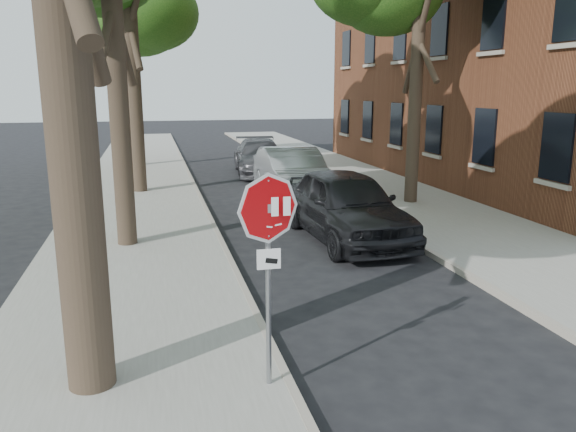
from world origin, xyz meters
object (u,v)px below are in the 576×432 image
object	(u,v)px
tree_far	(125,5)
stop_sign	(268,240)
car_c	(260,157)
car_a	(346,205)
car_b	(292,174)

from	to	relation	value
tree_far	stop_sign	bearing A→B (deg)	-84.54
tree_far	car_c	world-z (taller)	tree_far
stop_sign	car_a	bearing A→B (deg)	63.37
stop_sign	car_a	size ratio (longest dim) A/B	0.52
stop_sign	car_b	bearing A→B (deg)	74.59
stop_sign	car_b	world-z (taller)	stop_sign
car_a	car_b	world-z (taller)	car_a
car_b	car_a	bearing A→B (deg)	-89.69
tree_far	car_b	world-z (taller)	tree_far
car_b	car_c	distance (m)	5.74
car_a	car_b	xyz separation A→B (m)	(0.00, 5.39, -0.01)
stop_sign	car_b	xyz separation A→B (m)	(3.30, 11.97, -1.10)
stop_sign	tree_far	size ratio (longest dim) A/B	0.28
tree_far	car_b	bearing A→B (deg)	-59.86
tree_far	car_b	size ratio (longest dim) A/B	1.82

